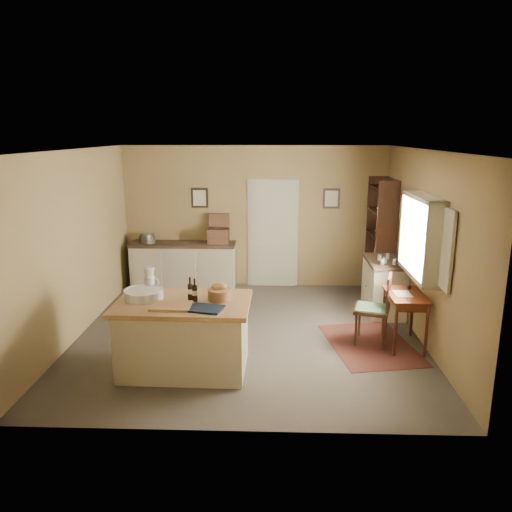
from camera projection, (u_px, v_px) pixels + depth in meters
The scene contains 16 objects.
ground at pixel (248, 334), 7.45m from camera, with size 5.00×5.00×0.00m, color brown.
wall_back at pixel (255, 217), 9.56m from camera, with size 5.00×0.10×2.70m, color olive.
wall_front at pixel (235, 304), 4.70m from camera, with size 5.00×0.10×2.70m, color olive.
wall_left at pixel (76, 245), 7.22m from camera, with size 0.10×5.00×2.70m, color olive.
wall_right at pixel (425, 247), 7.04m from camera, with size 0.10×5.00×2.70m, color olive.
ceiling at pixel (248, 150), 6.81m from camera, with size 5.00×5.00×0.00m, color silver.
door at pixel (273, 233), 9.59m from camera, with size 0.97×0.06×2.11m, color #B9BF9F.
framed_prints at pixel (265, 198), 9.44m from camera, with size 2.82×0.02×0.38m.
window at pixel (424, 236), 6.81m from camera, with size 0.25×1.99×1.12m.
work_island at pixel (184, 334), 6.24m from camera, with size 1.67×1.10×1.20m.
sideboard at pixel (184, 264), 9.52m from camera, with size 1.98×0.56×1.18m.
rug at pixel (370, 345), 7.07m from camera, with size 1.10×1.60×0.01m, color #51231A.
writing_desk at pixel (406, 301), 6.90m from camera, with size 0.49×0.80×0.82m.
desk_chair at pixel (372, 310), 7.03m from camera, with size 0.47×0.47×1.00m, color black, non-canonical shape.
right_cabinet at pixel (384, 286), 8.26m from camera, with size 0.58×1.04×0.99m.
shelving_unit at pixel (383, 238), 9.06m from camera, with size 0.36×0.96×2.14m.
Camera 1 is at (0.36, -6.95, 2.93)m, focal length 35.00 mm.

